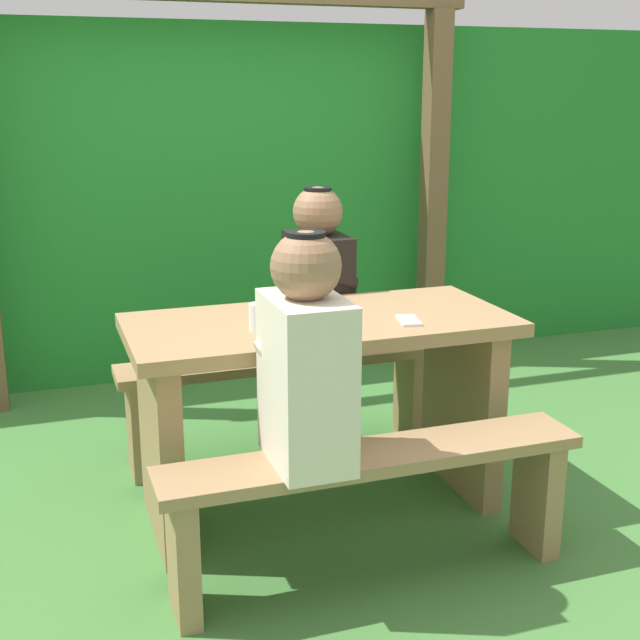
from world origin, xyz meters
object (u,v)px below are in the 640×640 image
(drinking_glass, at_px, (260,317))
(bottle_left, at_px, (299,291))
(person_black_coat, at_px, (318,278))
(cell_phone, at_px, (409,320))
(picnic_table, at_px, (320,382))
(bench_near, at_px, (373,488))
(person_white_shirt, at_px, (306,359))
(bench_far, at_px, (281,385))

(drinking_glass, height_order, bottle_left, bottle_left)
(person_black_coat, bearing_deg, cell_phone, -80.24)
(picnic_table, xyz_separation_m, bench_near, (0.00, -0.52, -0.19))
(bottle_left, bearing_deg, drinking_glass, -142.42)
(bench_near, height_order, person_white_shirt, person_white_shirt)
(bench_near, bearing_deg, bench_far, 90.00)
(bench_far, height_order, person_black_coat, person_black_coat)
(person_white_shirt, relative_size, cell_phone, 5.14)
(cell_phone, bearing_deg, drinking_glass, -174.21)
(drinking_glass, bearing_deg, bench_near, -60.24)
(bench_near, relative_size, person_white_shirt, 1.95)
(person_white_shirt, height_order, bottle_left, person_white_shirt)
(picnic_table, distance_m, person_white_shirt, 0.63)
(person_white_shirt, bearing_deg, cell_phone, 36.08)
(bench_far, distance_m, bottle_left, 0.70)
(person_black_coat, relative_size, drinking_glass, 7.41)
(person_white_shirt, bearing_deg, person_black_coat, 69.21)
(bottle_left, height_order, cell_phone, bottle_left)
(picnic_table, xyz_separation_m, drinking_glass, (-0.25, -0.09, 0.29))
(person_black_coat, bearing_deg, bench_far, 178.89)
(bench_near, distance_m, person_black_coat, 1.15)
(bench_near, bearing_deg, bottle_left, 95.80)
(bottle_left, bearing_deg, bench_near, -84.20)
(cell_phone, bearing_deg, person_white_shirt, -131.57)
(cell_phone, bearing_deg, person_black_coat, 112.11)
(person_white_shirt, relative_size, person_black_coat, 1.00)
(bench_far, xyz_separation_m, bottle_left, (-0.06, -0.46, 0.53))
(bottle_left, bearing_deg, bench_far, 82.73)
(bench_far, xyz_separation_m, person_black_coat, (0.17, -0.00, 0.46))
(person_white_shirt, height_order, cell_phone, person_white_shirt)
(bench_near, height_order, bottle_left, bottle_left)
(bench_near, xyz_separation_m, person_black_coat, (0.17, 1.04, 0.46))
(drinking_glass, distance_m, cell_phone, 0.54)
(bench_far, distance_m, drinking_glass, 0.82)
(bench_near, distance_m, bench_far, 1.05)
(person_white_shirt, xyz_separation_m, bottle_left, (0.16, 0.58, 0.06))
(bottle_left, bearing_deg, person_white_shirt, -105.87)
(person_black_coat, bearing_deg, drinking_glass, -124.71)
(picnic_table, bearing_deg, bench_near, -90.00)
(bench_far, distance_m, person_black_coat, 0.49)
(bench_near, xyz_separation_m, bench_far, (0.00, 1.05, 0.00))
(person_black_coat, distance_m, drinking_glass, 0.74)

